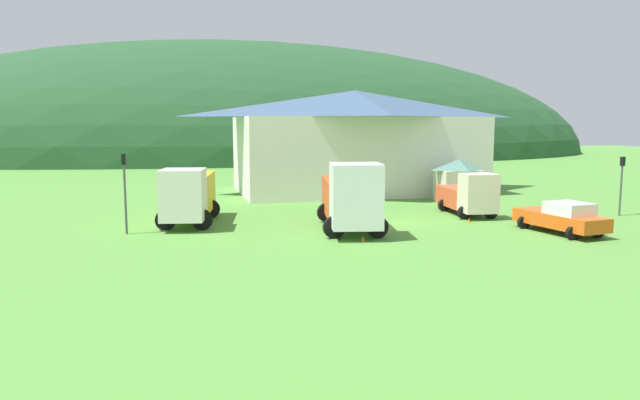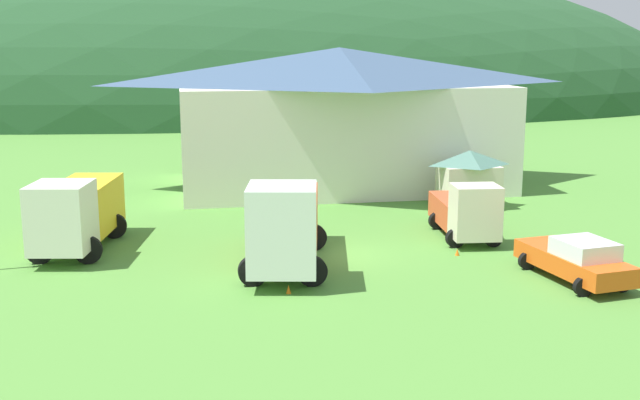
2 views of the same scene
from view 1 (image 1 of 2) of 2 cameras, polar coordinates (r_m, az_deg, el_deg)
ground_plane at (r=33.52m, az=6.33°, el=-2.29°), size 200.00×200.00×0.00m
forested_hill_backdrop at (r=106.16m, az=-7.81°, el=4.29°), size 133.12×60.00×39.24m
depot_building at (r=48.90m, az=3.43°, el=5.80°), size 20.41×12.01×8.29m
play_shed_cream at (r=43.93m, az=13.20°, el=1.92°), size 3.20×2.33×3.06m
heavy_rig_striped at (r=33.81m, az=-12.57°, el=0.62°), size 3.68×7.07×3.23m
heavy_rig_white at (r=31.18m, az=2.96°, el=0.35°), size 4.07×8.39×3.69m
light_truck_cream at (r=37.29m, az=14.16°, el=0.45°), size 2.75×5.60×2.69m
service_pickup_orange at (r=32.76m, az=22.31°, el=-1.57°), size 2.81×5.21×1.66m
traffic_light_west at (r=31.48m, az=-18.32°, el=1.38°), size 0.20×0.32×4.11m
traffic_light_east at (r=40.41m, az=27.07°, el=1.81°), size 0.20×0.32×3.61m
traffic_cone_near_pickup at (r=28.41m, az=4.16°, el=-4.02°), size 0.36×0.36×0.62m
traffic_cone_mid_row at (r=34.66m, az=14.17°, el=-2.16°), size 0.36×0.36×0.55m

